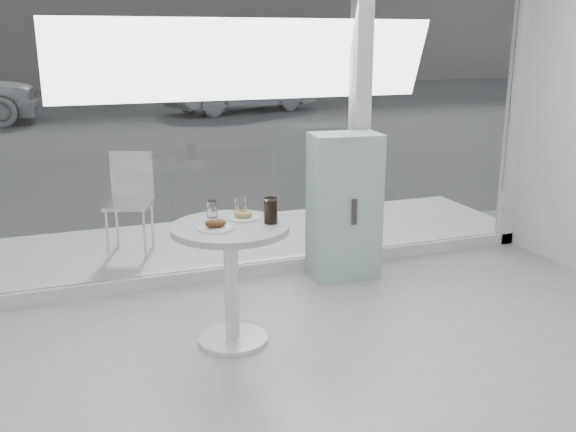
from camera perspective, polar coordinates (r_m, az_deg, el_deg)
name	(u,v)px	position (r m, az deg, el deg)	size (l,w,h in m)	color
storefront	(262,59)	(4.95, -2.30, 13.81)	(5.00, 0.14, 3.00)	silver
main_table	(231,259)	(3.96, -5.10, -3.86)	(0.72, 0.72, 0.77)	white
patio_deck	(230,243)	(5.99, -5.18, -2.37)	(5.60, 1.60, 0.05)	beige
street	(108,111)	(17.86, -15.67, 9.02)	(40.00, 24.00, 0.00)	#3A3A3A
mint_cabinet	(344,206)	(5.09, 4.99, 0.88)	(0.56, 0.40, 1.15)	#98C2AD
patio_chair	(130,196)	(5.73, -13.87, 1.76)	(0.48, 0.48, 0.86)	white
car_silver	(241,87)	(16.83, -4.24, 11.38)	(1.37, 3.92, 1.29)	#9C9EA3
plate_fritter	(216,225)	(3.80, -6.42, -0.82)	(0.21, 0.21, 0.07)	white
plate_donut	(243,216)	(4.01, -4.01, 0.03)	(0.20, 0.20, 0.05)	white
water_tumbler_a	(212,210)	(4.06, -6.76, 0.54)	(0.07, 0.07, 0.11)	white
water_tumbler_b	(241,207)	(4.06, -4.24, 0.78)	(0.08, 0.08, 0.13)	white
cola_glass	(271,211)	(3.89, -1.54, 0.45)	(0.08, 0.08, 0.16)	white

